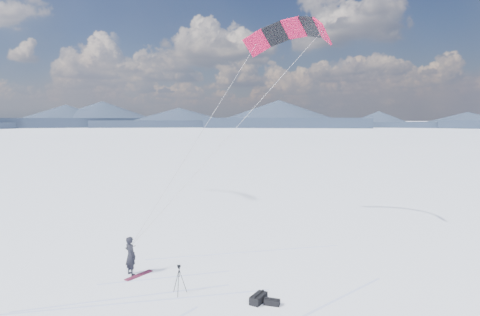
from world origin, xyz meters
TOP-DOWN VIEW (x-y plane):
  - ground at (0.00, 0.00)m, footprint 1800.00×1800.00m
  - horizon_hills at (-0.00, 0.00)m, footprint 704.00×705.94m
  - snow_tracks at (-0.65, -0.35)m, footprint 14.76×10.25m
  - snowkiter at (-1.59, 3.59)m, footprint 0.61×0.77m
  - snowboard at (-1.32, 3.28)m, footprint 1.50×0.83m
  - tripod at (-0.50, 0.44)m, footprint 0.56×0.60m
  - gear_bag_a at (1.89, -1.98)m, footprint 0.95×0.75m
  - gear_bag_b at (2.21, -2.46)m, footprint 0.63×0.66m
  - power_kite at (9.65, 5.78)m, footprint 12.61×6.60m

SIDE VIEW (x-z plane):
  - ground at x=0.00m, z-range 0.00..0.00m
  - snowkiter at x=-1.59m, z-range -0.92..0.92m
  - snow_tracks at x=-0.65m, z-range 0.00..0.01m
  - snowboard at x=-1.32m, z-range 0.00..0.04m
  - gear_bag_b at x=2.21m, z-range -0.02..0.27m
  - gear_bag_a at x=1.89m, z-range -0.02..0.36m
  - tripod at x=-0.50m, z-range 0.18..1.43m
  - horizon_hills at x=0.00m, z-range -0.76..8.27m
  - power_kite at x=9.65m, z-range 6.55..18.92m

